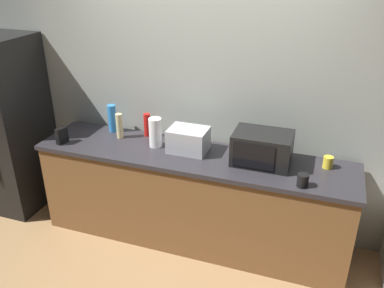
{
  "coord_description": "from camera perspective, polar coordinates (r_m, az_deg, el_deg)",
  "views": [
    {
      "loc": [
        1.04,
        -2.58,
        2.51
      ],
      "look_at": [
        0.0,
        0.4,
        1.0
      ],
      "focal_mm": 37.82,
      "sensor_mm": 36.0,
      "label": 1
    }
  ],
  "objects": [
    {
      "name": "ground_plane",
      "position": [
        3.75,
        -2.1,
        -16.5
      ],
      "size": [
        8.0,
        8.0,
        0.0
      ],
      "primitive_type": "plane",
      "color": "#A87F51"
    },
    {
      "name": "bottle_hand_soap",
      "position": [
        3.88,
        -10.19,
        2.53
      ],
      "size": [
        0.06,
        0.06,
        0.24
      ],
      "primitive_type": "cylinder",
      "color": "beige",
      "rests_on": "counter_run"
    },
    {
      "name": "refrigerator",
      "position": [
        4.59,
        -25.0,
        2.51
      ],
      "size": [
        0.72,
        0.73,
        1.8
      ],
      "color": "black",
      "rests_on": "ground_plane"
    },
    {
      "name": "mug_yellow",
      "position": [
        3.49,
        18.63,
        -2.46
      ],
      "size": [
        0.08,
        0.08,
        0.1
      ],
      "primitive_type": "cylinder",
      "color": "yellow",
      "rests_on": "counter_run"
    },
    {
      "name": "cordless_phone",
      "position": [
        3.91,
        -17.89,
        1.13
      ],
      "size": [
        0.08,
        0.12,
        0.15
      ],
      "primitive_type": "cube",
      "rotation": [
        0.0,
        0.0,
        -0.27
      ],
      "color": "black",
      "rests_on": "counter_run"
    },
    {
      "name": "back_wall",
      "position": [
        3.73,
        2.09,
        7.43
      ],
      "size": [
        6.4,
        0.1,
        2.7
      ],
      "primitive_type": "cube",
      "color": "#9EA399",
      "rests_on": "ground_plane"
    },
    {
      "name": "counter_run",
      "position": [
        3.77,
        0.0,
        -7.54
      ],
      "size": [
        2.84,
        0.64,
        0.9
      ],
      "color": "brown",
      "rests_on": "ground_plane"
    },
    {
      "name": "microwave",
      "position": [
        3.4,
        9.86,
        -0.58
      ],
      "size": [
        0.48,
        0.35,
        0.27
      ],
      "color": "black",
      "rests_on": "counter_run"
    },
    {
      "name": "bottle_spray_cleaner",
      "position": [
        4.03,
        -11.19,
        3.58
      ],
      "size": [
        0.08,
        0.08,
        0.27
      ],
      "primitive_type": "cylinder",
      "color": "#338CE5",
      "rests_on": "counter_run"
    },
    {
      "name": "paper_towel_roll",
      "position": [
        3.65,
        -5.18,
        1.63
      ],
      "size": [
        0.12,
        0.12,
        0.27
      ],
      "primitive_type": "cylinder",
      "color": "white",
      "rests_on": "counter_run"
    },
    {
      "name": "toaster_oven",
      "position": [
        3.57,
        -0.52,
        0.59
      ],
      "size": [
        0.34,
        0.26,
        0.21
      ],
      "primitive_type": "cube",
      "color": "#B7BABF",
      "rests_on": "counter_run"
    },
    {
      "name": "mug_black",
      "position": [
        3.17,
        15.36,
        -4.97
      ],
      "size": [
        0.09,
        0.09,
        0.1
      ],
      "primitive_type": "cylinder",
      "color": "black",
      "rests_on": "counter_run"
    },
    {
      "name": "bottle_hot_sauce",
      "position": [
        3.88,
        -6.34,
        2.7
      ],
      "size": [
        0.06,
        0.06,
        0.22
      ],
      "primitive_type": "cylinder",
      "color": "red",
      "rests_on": "counter_run"
    }
  ]
}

